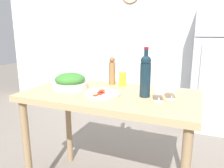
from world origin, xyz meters
The scene contains 10 objects.
wall_back centered at (0.00, 2.24, 1.30)m, with size 6.40×0.08×2.60m.
refrigerator centered at (0.86, 1.84, 0.89)m, with size 0.70×0.73×1.78m.
prep_counter centered at (0.00, 0.00, 0.78)m, with size 1.30×0.70×0.89m.
wine_bottle centered at (0.27, 0.00, 1.05)m, with size 0.08×0.08×0.35m.
wine_glass_near centered at (0.38, -0.09, 0.98)m, with size 0.07×0.07×0.13m.
wine_glass_far centered at (0.45, -0.01, 0.99)m, with size 0.07×0.07×0.13m.
pepper_mill centered at (-0.09, 0.25, 1.01)m, with size 0.06×0.06×0.24m.
salad_bowl centered at (-0.35, 0.00, 0.95)m, with size 0.29×0.29×0.13m.
homemade_pizza centered at (-0.02, -0.10, 0.91)m, with size 0.27×0.27×0.03m.
salt_canister centered at (0.01, 0.25, 0.96)m, with size 0.06×0.06×0.13m.
Camera 1 is at (0.62, -1.47, 1.34)m, focal length 35.00 mm.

